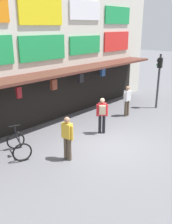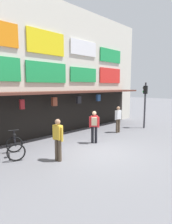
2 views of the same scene
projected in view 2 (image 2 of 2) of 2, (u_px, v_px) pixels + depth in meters
ground_plane at (98, 151)px, 8.61m from camera, size 80.00×80.00×0.00m
shopfront at (41, 69)px, 11.27m from camera, size 18.00×2.60×8.00m
traffic_light_far at (145, 98)px, 13.17m from camera, size 0.33×0.35×3.20m
bicycle_parked at (15, 147)px, 7.92m from camera, size 1.09×1.34×1.05m
pedestrian_in_purple at (58, 137)px, 7.39m from camera, size 0.27×0.53×1.68m
pedestrian_in_yellow at (94, 125)px, 9.71m from camera, size 0.47×0.47×1.68m
pedestrian_in_white at (118, 118)px, 11.99m from camera, size 0.52×0.27×1.68m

